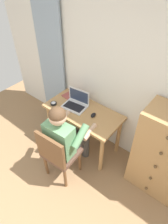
% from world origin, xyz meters
% --- Properties ---
extents(wall_back, '(4.80, 0.05, 2.50)m').
position_xyz_m(wall_back, '(0.00, 2.20, 1.25)').
color(wall_back, silver).
rests_on(wall_back, ground_plane).
extents(curtain_panel, '(0.54, 0.03, 2.14)m').
position_xyz_m(curtain_panel, '(-1.37, 2.13, 1.07)').
color(curtain_panel, '#8EA3B7').
rests_on(curtain_panel, ground_plane).
extents(desk, '(1.12, 0.56, 0.71)m').
position_xyz_m(desk, '(-0.49, 1.85, 0.60)').
color(desk, tan).
rests_on(desk, ground_plane).
extents(dresser, '(0.65, 0.45, 1.23)m').
position_xyz_m(dresser, '(0.68, 1.93, 0.61)').
color(dresser, tan).
rests_on(dresser, ground_plane).
extents(chair, '(0.45, 0.43, 0.88)m').
position_xyz_m(chair, '(-0.38, 1.21, 0.49)').
color(chair, brown).
rests_on(chair, ground_plane).
extents(person_seated, '(0.55, 0.60, 1.20)m').
position_xyz_m(person_seated, '(-0.39, 1.39, 0.68)').
color(person_seated, '#4C4C4C').
rests_on(person_seated, ground_plane).
extents(laptop, '(0.37, 0.29, 0.24)m').
position_xyz_m(laptop, '(-0.65, 1.88, 0.76)').
color(laptop, silver).
rests_on(laptop, desk).
extents(computer_mouse, '(0.08, 0.11, 0.03)m').
position_xyz_m(computer_mouse, '(-0.31, 1.86, 0.73)').
color(computer_mouse, black).
rests_on(computer_mouse, desk).
extents(desk_clock, '(0.09, 0.09, 0.03)m').
position_xyz_m(desk_clock, '(-0.92, 1.69, 0.73)').
color(desk_clock, black).
rests_on(desk_clock, desk).
extents(notebook_pad, '(0.23, 0.18, 0.01)m').
position_xyz_m(notebook_pad, '(-0.87, 1.98, 0.72)').
color(notebook_pad, '#994742').
rests_on(notebook_pad, desk).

